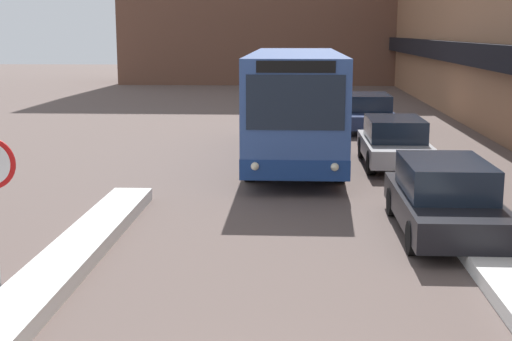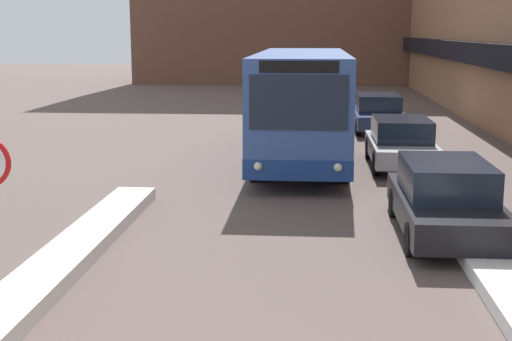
# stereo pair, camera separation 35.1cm
# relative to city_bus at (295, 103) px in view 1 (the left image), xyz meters

# --- Properties ---
(snow_bank_left) EXTENTS (0.90, 11.36, 0.27)m
(snow_bank_left) POSITION_rel_city_bus_xyz_m (-3.84, -11.22, -1.65)
(snow_bank_left) COLOR silver
(snow_bank_left) RESTS_ON ground_plane
(snow_bank_right) EXTENTS (0.90, 10.83, 0.25)m
(snow_bank_right) POSITION_rel_city_bus_xyz_m (3.36, -10.42, -1.67)
(snow_bank_right) COLOR silver
(snow_bank_right) RESTS_ON ground_plane
(city_bus) EXTENTS (2.68, 10.70, 3.32)m
(city_bus) POSITION_rel_city_bus_xyz_m (0.00, 0.00, 0.00)
(city_bus) COLOR #335193
(city_bus) RESTS_ON ground_plane
(parked_car_front) EXTENTS (1.85, 4.46, 1.46)m
(parked_car_front) POSITION_rel_city_bus_xyz_m (2.96, -8.11, -1.06)
(parked_car_front) COLOR black
(parked_car_front) RESTS_ON ground_plane
(parked_car_middle) EXTENTS (1.86, 4.36, 1.43)m
(parked_car_middle) POSITION_rel_city_bus_xyz_m (2.96, -0.84, -1.07)
(parked_car_middle) COLOR #B7B7BC
(parked_car_middle) RESTS_ON ground_plane
(parked_car_back) EXTENTS (1.94, 4.79, 1.45)m
(parked_car_back) POSITION_rel_city_bus_xyz_m (2.96, 7.08, -1.06)
(parked_car_back) COLOR navy
(parked_car_back) RESTS_ON ground_plane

